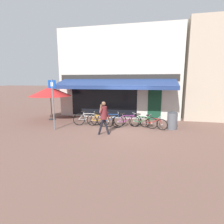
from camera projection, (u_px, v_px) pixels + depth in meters
ground_plane at (124, 130)px, 9.76m from camera, size 160.00×160.00×0.00m
shop_front at (120, 74)px, 13.69m from camera, size 8.90×4.74×6.44m
bike_rack_rail at (121, 118)px, 10.47m from camera, size 4.64×0.04×0.57m
bicycle_silver at (88, 119)px, 10.70m from camera, size 1.80×0.63×0.89m
bicycle_orange at (100, 120)px, 10.41m from camera, size 1.75×0.52×0.82m
bicycle_blue at (112, 120)px, 10.39m from camera, size 1.71×0.64×0.89m
bicycle_purple at (127, 121)px, 10.21m from camera, size 1.66×0.90×0.85m
bicycle_green at (143, 122)px, 10.11m from camera, size 1.69×0.61×0.81m
bicycle_red at (153, 123)px, 9.89m from camera, size 1.61×0.87×0.81m
pedestrian_adult at (104, 114)px, 8.70m from camera, size 0.60×0.50×1.70m
litter_bin at (172, 120)px, 9.81m from camera, size 0.56×0.56×1.05m
parking_sign at (53, 99)px, 9.50m from camera, size 0.44×0.07×2.79m
cafe_parasol at (50, 91)px, 11.94m from camera, size 2.83×2.83×2.30m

